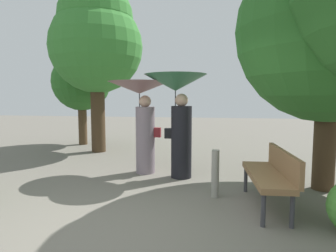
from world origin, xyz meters
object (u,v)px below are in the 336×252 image
tree_near_left (96,38)px  park_bench (272,172)px  tree_near_right (332,15)px  path_marker_post (215,174)px  person_left (142,106)px  tree_mid_left (81,76)px  person_right (177,102)px

tree_near_left → park_bench: bearing=-40.9°
park_bench → tree_near_right: 2.81m
path_marker_post → person_left: bearing=139.9°
tree_near_left → tree_mid_left: tree_near_left is taller
tree_near_right → park_bench: bearing=-135.5°
tree_near_left → tree_near_right: 5.88m
park_bench → tree_mid_left: 7.36m
tree_near_left → path_marker_post: (3.42, -3.37, -2.89)m
park_bench → tree_near_left: 6.22m
tree_mid_left → path_marker_post: tree_mid_left is taller
person_right → tree_near_right: 2.98m
person_left → tree_near_left: bearing=41.7°
path_marker_post → tree_near_right: bearing=21.9°
person_right → tree_mid_left: bearing=46.6°
tree_near_right → tree_mid_left: tree_near_right is taller
person_left → tree_near_right: bearing=-99.8°
park_bench → tree_mid_left: size_ratio=0.44×
person_left → path_marker_post: person_left is taller
park_bench → path_marker_post: (-0.80, 0.28, -0.13)m
person_left → person_right: size_ratio=0.94×
tree_mid_left → path_marker_post: (4.48, -4.53, -1.91)m
person_right → park_bench: bearing=-131.1°
tree_near_right → tree_near_left: bearing=153.3°
person_left → path_marker_post: bearing=-130.5°
tree_near_right → path_marker_post: tree_near_right is taller
person_right → tree_near_left: size_ratio=0.42×
tree_near_left → path_marker_post: tree_near_left is taller
park_bench → tree_near_right: (1.03, 1.01, 2.41)m
person_right → tree_near_left: tree_near_left is taller
person_right → tree_near_left: (-2.66, 2.31, 1.78)m
person_right → tree_mid_left: 5.15m
park_bench → tree_near_right: tree_near_right is taller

